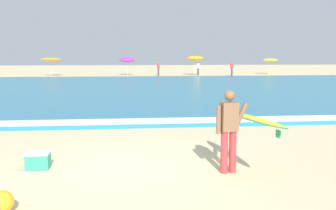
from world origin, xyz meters
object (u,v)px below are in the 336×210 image
beachgoer_near_row_left (158,68)px  beach_umbrella_3 (270,60)px  beach_umbrella_1 (127,60)px  surfer_with_board (239,123)px  beach_umbrella_0 (51,59)px  beach_ball (2,202)px  beachgoer_near_row_right (198,68)px  beach_umbrella_2 (195,58)px  cooler_box (38,160)px  beachgoer_near_row_mid (232,68)px

beachgoer_near_row_left → beach_umbrella_3: bearing=7.7°
beach_umbrella_1 → surfer_with_board: bearing=-86.2°
surfer_with_board → beach_umbrella_1: (-2.49, 37.31, 0.80)m
beach_umbrella_0 → beach_ball: 38.58m
beach_umbrella_1 → beach_umbrella_3: (17.62, 0.59, -0.07)m
beachgoer_near_row_right → beach_umbrella_2: bearing=174.7°
beach_umbrella_1 → cooler_box: 36.74m
beach_umbrella_2 → beach_ball: (-9.68, -38.05, -1.82)m
beach_umbrella_2 → beachgoer_near_row_right: bearing=-5.3°
cooler_box → surfer_with_board: bearing=-8.6°
beach_umbrella_2 → cooler_box: size_ratio=4.66×
beach_umbrella_3 → beachgoer_near_row_mid: bearing=-152.8°
beach_umbrella_0 → surfer_with_board: bearing=-73.1°
surfer_with_board → beach_umbrella_1: bearing=93.8°
surfer_with_board → beach_umbrella_0: beach_umbrella_0 is taller
beach_umbrella_0 → beach_umbrella_1: size_ratio=1.05×
beach_umbrella_0 → beachgoer_near_row_mid: 20.56m
beach_umbrella_0 → beachgoer_near_row_left: 12.14m
beachgoer_near_row_left → beachgoer_near_row_mid: size_ratio=1.00×
beachgoer_near_row_mid → beach_umbrella_3: bearing=27.2°
beachgoer_near_row_left → cooler_box: size_ratio=3.23×
beach_umbrella_3 → beachgoer_near_row_right: (-9.31, -1.52, -0.92)m
beach_umbrella_3 → beachgoer_near_row_mid: 6.39m
surfer_with_board → beach_umbrella_3: bearing=68.2°
beach_umbrella_0 → cooler_box: 36.32m
beach_umbrella_2 → cooler_box: (-9.68, -35.76, -1.81)m
beachgoer_near_row_right → beach_umbrella_1: bearing=173.6°
cooler_box → beach_umbrella_1: bearing=87.3°
surfer_with_board → beach_umbrella_1: beach_umbrella_1 is taller
beach_umbrella_0 → beach_umbrella_2: beach_umbrella_2 is taller
surfer_with_board → beach_umbrella_3: size_ratio=1.41×
cooler_box → beach_umbrella_2: bearing=74.9°
surfer_with_board → beach_umbrella_1: 37.40m
beachgoer_near_row_left → beachgoer_near_row_right: bearing=4.4°
beachgoer_near_row_left → beachgoer_near_row_right: (4.71, 0.37, 0.00)m
beachgoer_near_row_mid → cooler_box: beachgoer_near_row_mid is taller
beach_ball → beachgoer_near_row_left: bearing=81.9°
beach_umbrella_1 → beachgoer_near_row_mid: 12.25m
beachgoer_near_row_mid → cooler_box: (-13.72, -34.36, -0.66)m
surfer_with_board → beachgoer_near_row_left: size_ratio=1.75×
beach_ball → cooler_box: (0.00, 2.30, 0.01)m
beach_umbrella_3 → beach_ball: beach_umbrella_3 is taller
beach_ball → beachgoer_near_row_right: bearing=75.2°
beach_umbrella_1 → beachgoer_near_row_mid: bearing=-10.9°
beach_umbrella_2 → cooler_box: beach_umbrella_2 is taller
beach_umbrella_2 → beach_umbrella_0: bearing=-179.6°
beach_umbrella_1 → beachgoer_near_row_left: beach_umbrella_1 is taller
beach_umbrella_1 → beachgoer_near_row_mid: size_ratio=1.38×
beach_umbrella_0 → beach_umbrella_1: 8.56m
beach_umbrella_3 → cooler_box: beach_umbrella_3 is taller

